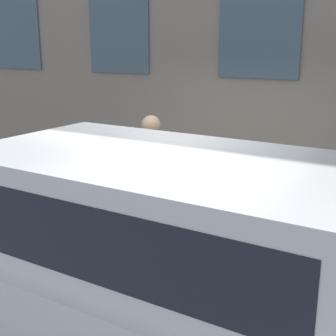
# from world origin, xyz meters

# --- Properties ---
(ground_plane) EXTENTS (80.00, 80.00, 0.00)m
(ground_plane) POSITION_xyz_m (0.00, 0.00, 0.00)
(ground_plane) COLOR #47474C
(sidewalk) EXTENTS (2.43, 60.00, 0.13)m
(sidewalk) POSITION_xyz_m (1.22, 0.00, 0.07)
(sidewalk) COLOR #9E9B93
(sidewalk) RESTS_ON ground_plane
(fire_hydrant) EXTENTS (0.31, 0.43, 0.70)m
(fire_hydrant) POSITION_xyz_m (0.65, 0.20, 0.49)
(fire_hydrant) COLOR gray
(fire_hydrant) RESTS_ON sidewalk
(person) EXTENTS (0.39, 0.26, 1.62)m
(person) POSITION_xyz_m (0.79, 0.81, 1.10)
(person) COLOR #232328
(person) RESTS_ON sidewalk
(parked_truck_white_near) EXTENTS (1.91, 4.86, 1.86)m
(parked_truck_white_near) POSITION_xyz_m (-1.43, -0.70, 1.05)
(parked_truck_white_near) COLOR black
(parked_truck_white_near) RESTS_ON ground_plane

